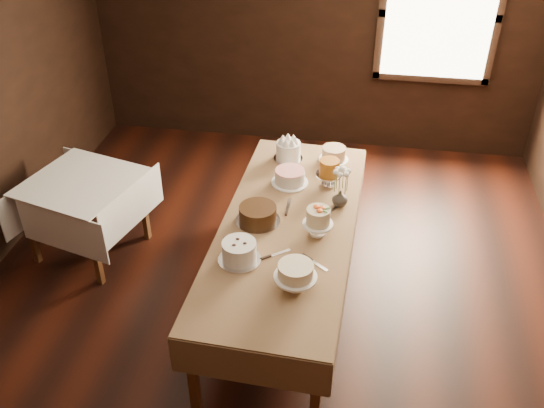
{
  "coord_description": "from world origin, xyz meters",
  "views": [
    {
      "loc": [
        0.61,
        -3.41,
        3.47
      ],
      "look_at": [
        0.0,
        0.2,
        0.95
      ],
      "focal_mm": 39.18,
      "sensor_mm": 36.0,
      "label": 1
    }
  ],
  "objects": [
    {
      "name": "cake_server_e",
      "position": [
        -0.15,
        -0.1,
        0.79
      ],
      "size": [
        0.24,
        0.07,
        0.01
      ],
      "primitive_type": "cube",
      "rotation": [
        0.0,
        0.0,
        -0.2
      ],
      "color": "silver",
      "rests_on": "display_table"
    },
    {
      "name": "cake_server_c",
      "position": [
        0.09,
        0.45,
        0.79
      ],
      "size": [
        0.03,
        0.24,
        0.01
      ],
      "primitive_type": "cube",
      "rotation": [
        0.0,
        0.0,
        1.58
      ],
      "color": "silver",
      "rests_on": "display_table"
    },
    {
      "name": "flower_bouquet",
      "position": [
        0.49,
        0.5,
        1.04
      ],
      "size": [
        0.14,
        0.14,
        0.2
      ],
      "primitive_type": null,
      "color": "white",
      "rests_on": "flower_vase"
    },
    {
      "name": "wall_back",
      "position": [
        0.0,
        3.0,
        1.4
      ],
      "size": [
        5.0,
        0.02,
        2.8
      ],
      "primitive_type": "cube",
      "color": "black",
      "rests_on": "ground"
    },
    {
      "name": "cake_lattice",
      "position": [
        0.06,
        0.76,
        0.84
      ],
      "size": [
        0.35,
        0.35,
        0.12
      ],
      "color": "white",
      "rests_on": "display_table"
    },
    {
      "name": "cake_chocolate",
      "position": [
        -0.11,
        0.18,
        0.85
      ],
      "size": [
        0.37,
        0.37,
        0.13
      ],
      "color": "silver",
      "rests_on": "display_table"
    },
    {
      "name": "cake_caramel",
      "position": [
        0.38,
        0.78,
        0.9
      ],
      "size": [
        0.23,
        0.23,
        0.25
      ],
      "color": "silver",
      "rests_on": "display_table"
    },
    {
      "name": "floor",
      "position": [
        0.0,
        0.0,
        0.0
      ],
      "size": [
        5.0,
        6.0,
        0.01
      ],
      "primitive_type": "cube",
      "color": "black",
      "rests_on": "ground"
    },
    {
      "name": "cake_speckled",
      "position": [
        0.39,
        1.21,
        0.85
      ],
      "size": [
        0.29,
        0.29,
        0.13
      ],
      "color": "white",
      "rests_on": "display_table"
    },
    {
      "name": "cake_cream",
      "position": [
        0.27,
        -0.51,
        0.88
      ],
      "size": [
        0.29,
        0.29,
        0.21
      ],
      "color": "white",
      "rests_on": "display_table"
    },
    {
      "name": "window",
      "position": [
        1.3,
        2.94,
        1.6
      ],
      "size": [
        1.1,
        0.05,
        1.3
      ],
      "primitive_type": "cube",
      "color": "#FFEABF",
      "rests_on": "wall_back"
    },
    {
      "name": "cake_server_a",
      "position": [
        0.12,
        -0.17,
        0.79
      ],
      "size": [
        0.2,
        0.17,
        0.01
      ],
      "primitive_type": "cube",
      "rotation": [
        0.0,
        0.0,
        0.66
      ],
      "color": "silver",
      "rests_on": "display_table"
    },
    {
      "name": "display_table",
      "position": [
        0.12,
        0.19,
        0.73
      ],
      "size": [
        1.09,
        2.58,
        0.79
      ],
      "rotation": [
        0.0,
        0.0,
        -0.04
      ],
      "color": "#4A2914",
      "rests_on": "ground"
    },
    {
      "name": "cake_server_d",
      "position": [
        0.47,
        0.46,
        0.79
      ],
      "size": [
        0.16,
        0.21,
        0.01
      ],
      "primitive_type": "cube",
      "rotation": [
        0.0,
        0.0,
        0.96
      ],
      "color": "silver",
      "rests_on": "display_table"
    },
    {
      "name": "cake_flowers",
      "position": [
        0.36,
        0.1,
        0.89
      ],
      "size": [
        0.25,
        0.25,
        0.24
      ],
      "color": "white",
      "rests_on": "display_table"
    },
    {
      "name": "cake_meringue",
      "position": [
        -0.01,
        1.16,
        0.87
      ],
      "size": [
        0.3,
        0.3,
        0.16
      ],
      "color": "silver",
      "rests_on": "display_table"
    },
    {
      "name": "flower_vase",
      "position": [
        0.49,
        0.5,
        0.85
      ],
      "size": [
        0.16,
        0.16,
        0.13
      ],
      "primitive_type": "imported",
      "rotation": [
        0.0,
        0.0,
        3.53
      ],
      "color": "#2D2823",
      "rests_on": "display_table"
    },
    {
      "name": "cake_swirl",
      "position": [
        -0.15,
        -0.29,
        0.86
      ],
      "size": [
        0.31,
        0.31,
        0.15
      ],
      "color": "silver",
      "rests_on": "display_table"
    },
    {
      "name": "side_table",
      "position": [
        -1.73,
        0.56,
        0.66
      ],
      "size": [
        1.08,
        1.08,
        0.75
      ],
      "rotation": [
        0.0,
        0.0,
        -0.26
      ],
      "color": "#4A2914",
      "rests_on": "ground"
    },
    {
      "name": "cake_server_b",
      "position": [
        0.41,
        -0.26,
        0.79
      ],
      "size": [
        0.21,
        0.17,
        0.01
      ],
      "primitive_type": "cube",
      "rotation": [
        0.0,
        0.0,
        -0.65
      ],
      "color": "silver",
      "rests_on": "display_table"
    }
  ]
}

